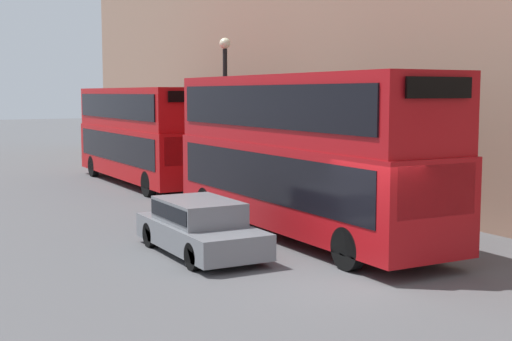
{
  "coord_description": "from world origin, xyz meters",
  "views": [
    {
      "loc": [
        -8.89,
        -12.12,
        3.99
      ],
      "look_at": [
        0.48,
        5.13,
        1.85
      ],
      "focal_mm": 50.0,
      "sensor_mm": 36.0,
      "label": 1
    }
  ],
  "objects_px": {
    "bus_second_in_queue": "(142,131)",
    "car_dark_sedan": "(200,225)",
    "pedestrian": "(209,169)",
    "bus_leading": "(301,148)"
  },
  "relations": [
    {
      "from": "bus_second_in_queue",
      "to": "car_dark_sedan",
      "type": "relative_size",
      "value": 2.47
    },
    {
      "from": "bus_second_in_queue",
      "to": "pedestrian",
      "type": "bearing_deg",
      "value": -43.06
    },
    {
      "from": "bus_leading",
      "to": "bus_second_in_queue",
      "type": "bearing_deg",
      "value": 90.0
    },
    {
      "from": "car_dark_sedan",
      "to": "bus_leading",
      "type": "bearing_deg",
      "value": 11.6
    },
    {
      "from": "pedestrian",
      "to": "bus_leading",
      "type": "bearing_deg",
      "value": -101.6
    },
    {
      "from": "bus_leading",
      "to": "pedestrian",
      "type": "height_order",
      "value": "bus_leading"
    },
    {
      "from": "car_dark_sedan",
      "to": "pedestrian",
      "type": "xyz_separation_m",
      "value": [
        5.65,
        11.66,
        0.03
      ]
    },
    {
      "from": "bus_leading",
      "to": "pedestrian",
      "type": "xyz_separation_m",
      "value": [
        2.25,
        10.96,
        -1.71
      ]
    },
    {
      "from": "bus_second_in_queue",
      "to": "car_dark_sedan",
      "type": "xyz_separation_m",
      "value": [
        -3.4,
        -13.76,
        -1.61
      ]
    },
    {
      "from": "bus_second_in_queue",
      "to": "pedestrian",
      "type": "xyz_separation_m",
      "value": [
        2.25,
        -2.1,
        -1.57
      ]
    }
  ]
}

